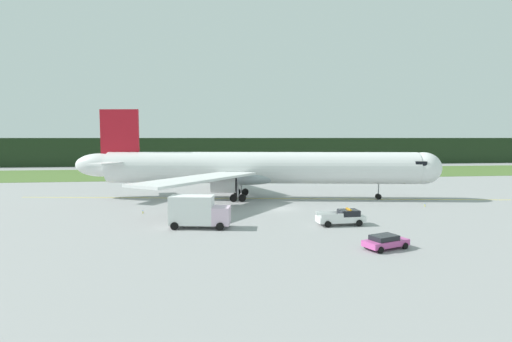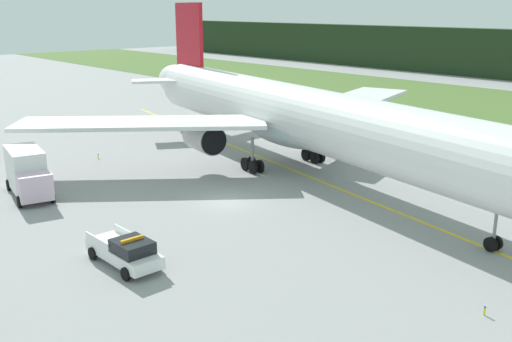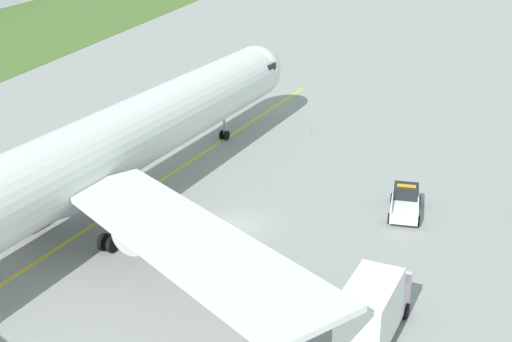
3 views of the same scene
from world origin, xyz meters
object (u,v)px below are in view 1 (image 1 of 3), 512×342
(airliner, at_px, (257,168))
(ops_pickup_truck, at_px, (342,217))
(staff_car, at_px, (385,241))
(catering_truck, at_px, (198,211))

(airliner, bearing_deg, ops_pickup_truck, -71.58)
(staff_car, bearing_deg, ops_pickup_truck, 92.29)
(airliner, height_order, catering_truck, airliner)
(catering_truck, bearing_deg, airliner, 65.22)
(airliner, height_order, ops_pickup_truck, airliner)
(catering_truck, distance_m, staff_car, 20.42)
(ops_pickup_truck, bearing_deg, catering_truck, 177.53)
(ops_pickup_truck, bearing_deg, airliner, 108.42)
(catering_truck, bearing_deg, staff_car, -32.50)
(airliner, relative_size, ops_pickup_truck, 10.89)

